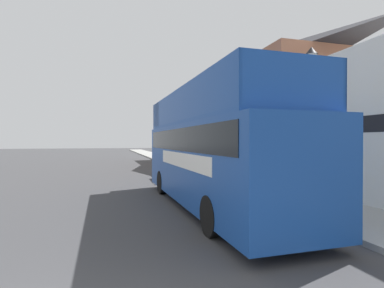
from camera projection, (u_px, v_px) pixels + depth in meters
ground_plane at (96, 171)px, 22.46m from camera, size 144.00×144.00×0.00m
sidewalk at (203, 171)px, 21.61m from camera, size 2.93×108.00×0.14m
brick_terrace_rear at (237, 112)px, 26.71m from camera, size 6.00×23.61×9.65m
tour_bus at (210, 154)px, 10.18m from camera, size 2.60×9.96×3.93m
parked_car_ahead_of_bus at (179, 168)px, 17.62m from camera, size 1.91×4.22×1.39m
lamp_post_nearest at (311, 99)px, 8.51m from camera, size 0.35×0.35×4.79m
lamp_post_second at (210, 122)px, 17.24m from camera, size 0.35×0.35×4.65m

